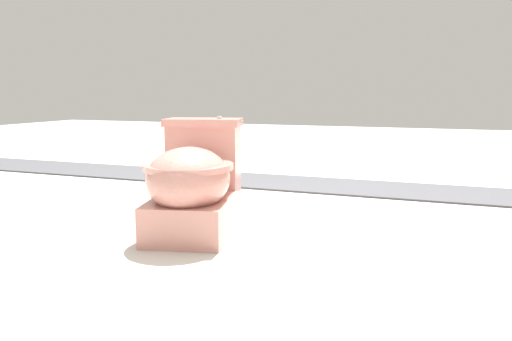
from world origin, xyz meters
TOP-DOWN VIEW (x-y plane):
  - ground_plane at (0.00, 0.00)m, footprint 14.00×14.00m
  - gravel_strip at (-1.14, 0.50)m, footprint 0.56×8.00m
  - toilet at (0.16, -0.18)m, footprint 0.70×0.51m

SIDE VIEW (x-z plane):
  - ground_plane at x=0.00m, z-range 0.00..0.00m
  - gravel_strip at x=-1.14m, z-range 0.00..0.01m
  - toilet at x=0.16m, z-range -0.04..0.48m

